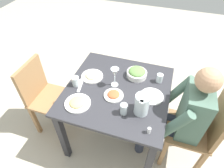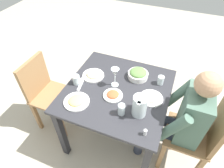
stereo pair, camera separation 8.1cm
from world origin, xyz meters
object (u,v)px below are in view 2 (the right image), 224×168
at_px(diner_near, 179,118).
at_px(wine_glass, 115,74).
at_px(chair_near, 198,135).
at_px(salad_bowl, 138,74).
at_px(plate_yoghurt, 151,97).
at_px(plate_rice_curry, 113,95).
at_px(plate_beans, 93,75).
at_px(plate_fries, 77,101).
at_px(salt_shaker, 145,132).
at_px(chair_far, 46,91).
at_px(water_glass_by_pitcher, 161,80).
at_px(water_glass_far_right, 76,80).
at_px(water_glass_center, 121,109).
at_px(dining_table, 117,98).
at_px(water_pitcher, 140,106).

relative_size(diner_near, wine_glass, 6.09).
distance_m(chair_near, wine_glass, 0.93).
xyz_separation_m(salad_bowl, plate_yoghurt, (-0.23, -0.19, -0.02)).
height_order(plate_rice_curry, plate_beans, same).
relative_size(plate_fries, wine_glass, 1.15).
bearing_deg(salt_shaker, chair_far, 76.80).
distance_m(water_glass_by_pitcher, wine_glass, 0.45).
bearing_deg(water_glass_far_right, water_glass_by_pitcher, -68.50).
distance_m(water_glass_center, salt_shaker, 0.26).
xyz_separation_m(plate_beans, plate_fries, (-0.37, -0.02, 0.00)).
xyz_separation_m(plate_rice_curry, water_glass_center, (-0.16, -0.14, 0.04)).
relative_size(plate_rice_curry, salt_shaker, 3.29).
bearing_deg(chair_far, plate_beans, -69.93).
bearing_deg(salt_shaker, wine_glass, 43.99).
xyz_separation_m(plate_rice_curry, water_glass_far_right, (0.03, 0.38, 0.03)).
xyz_separation_m(salad_bowl, water_glass_center, (-0.49, -0.00, 0.01)).
distance_m(dining_table, chair_far, 0.81).
bearing_deg(wine_glass, salad_bowl, -42.48).
distance_m(plate_rice_curry, water_glass_by_pitcher, 0.48).
bearing_deg(wine_glass, diner_near, -97.88).
bearing_deg(diner_near, plate_rice_curry, 95.06).
height_order(diner_near, water_pitcher, diner_near).
xyz_separation_m(water_glass_by_pitcher, water_glass_center, (-0.48, 0.23, 0.01)).
relative_size(plate_yoghurt, water_glass_center, 2.03).
distance_m(chair_far, water_pitcher, 1.11).
xyz_separation_m(dining_table, diner_near, (-0.04, -0.59, 0.03)).
relative_size(water_pitcher, plate_yoghurt, 0.91).
bearing_deg(wine_glass, water_glass_far_right, 108.36).
relative_size(chair_near, plate_rice_curry, 5.06).
distance_m(chair_near, plate_fries, 1.13).
bearing_deg(chair_far, plate_fries, -109.10).
bearing_deg(dining_table, chair_far, 97.14).
height_order(dining_table, salad_bowl, salad_bowl).
distance_m(diner_near, water_pitcher, 0.41).
distance_m(water_pitcher, plate_yoghurt, 0.22).
height_order(diner_near, salad_bowl, diner_near).
relative_size(chair_far, water_glass_center, 8.73).
bearing_deg(salt_shaker, plate_yoghurt, 6.01).
bearing_deg(chair_near, dining_table, 86.98).
height_order(dining_table, salt_shaker, salt_shaker).
bearing_deg(diner_near, dining_table, 85.93).
distance_m(diner_near, plate_rice_curry, 0.61).
xyz_separation_m(chair_far, water_pitcher, (-0.10, -1.06, 0.34)).
bearing_deg(plate_yoghurt, water_glass_center, 142.77).
distance_m(chair_far, plate_beans, 0.60).
height_order(chair_far, water_pitcher, water_pitcher).
height_order(plate_rice_curry, salt_shaker, salt_shaker).
bearing_deg(salt_shaker, plate_fries, 81.87).
relative_size(diner_near, plate_yoghurt, 5.72).
height_order(dining_table, water_glass_far_right, water_glass_far_right).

